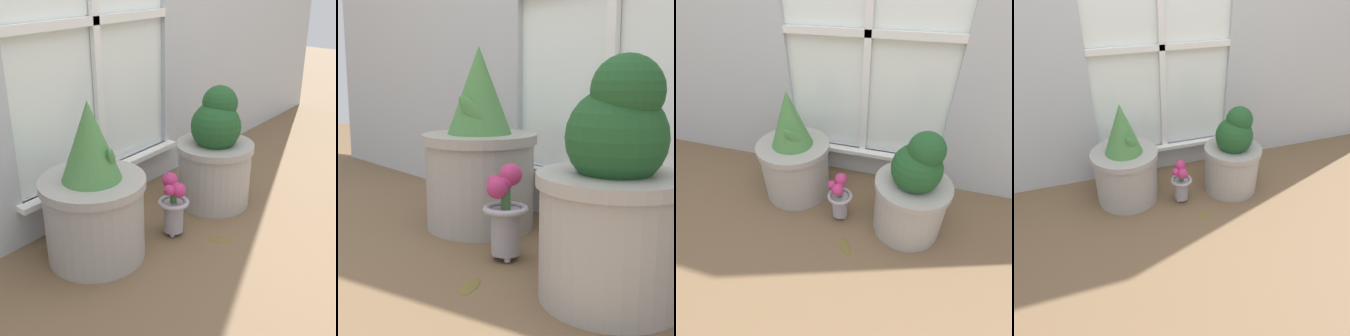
{
  "view_description": "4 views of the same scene",
  "coord_description": "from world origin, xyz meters",
  "views": [
    {
      "loc": [
        -1.36,
        -0.87,
        1.04
      ],
      "look_at": [
        0.04,
        0.23,
        0.26
      ],
      "focal_mm": 50.0,
      "sensor_mm": 36.0,
      "label": 1
    },
    {
      "loc": [
        0.96,
        -0.65,
        0.49
      ],
      "look_at": [
        -0.05,
        0.19,
        0.26
      ],
      "focal_mm": 50.0,
      "sensor_mm": 36.0,
      "label": 2
    },
    {
      "loc": [
        0.28,
        -0.78,
        1.07
      ],
      "look_at": [
        -0.03,
        0.25,
        0.26
      ],
      "focal_mm": 28.0,
      "sensor_mm": 36.0,
      "label": 3
    },
    {
      "loc": [
        -0.54,
        -1.39,
        1.26
      ],
      "look_at": [
        0.01,
        0.24,
        0.18
      ],
      "focal_mm": 35.0,
      "sensor_mm": 36.0,
      "label": 4
    }
  ],
  "objects": [
    {
      "name": "flower_vase",
      "position": [
        -0.02,
        0.16,
        0.14
      ],
      "size": [
        0.13,
        0.13,
        0.28
      ],
      "color": "#99939E",
      "rests_on": "ground_plane"
    },
    {
      "name": "fallen_leaf",
      "position": [
        0.06,
        -0.03,
        0.0
      ],
      "size": [
        0.1,
        0.12,
        0.01
      ],
      "color": "brown",
      "rests_on": "ground_plane"
    },
    {
      "name": "potted_plant_left",
      "position": [
        -0.33,
        0.3,
        0.24
      ],
      "size": [
        0.39,
        0.39,
        0.62
      ],
      "color": "#9E9993",
      "rests_on": "ground_plane"
    },
    {
      "name": "potted_plant_right",
      "position": [
        0.33,
        0.19,
        0.24
      ],
      "size": [
        0.35,
        0.35,
        0.56
      ],
      "color": "#9E9993",
      "rests_on": "ground_plane"
    },
    {
      "name": "ground_plane",
      "position": [
        0.0,
        0.0,
        0.0
      ],
      "size": [
        10.0,
        10.0,
        0.0
      ],
      "primitive_type": "plane",
      "color": "brown"
    }
  ]
}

